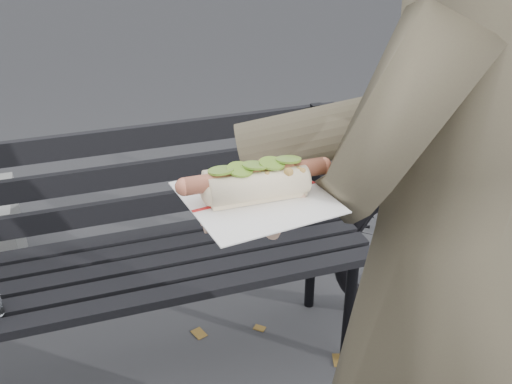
# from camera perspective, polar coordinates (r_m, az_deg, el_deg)

# --- Properties ---
(park_bench) EXTENTS (1.50, 0.44, 0.88)m
(park_bench) POSITION_cam_1_polar(r_m,az_deg,el_deg) (2.03, -11.17, -4.58)
(park_bench) COLOR black
(park_bench) RESTS_ON ground
(person) EXTENTS (0.81, 0.70, 1.88)m
(person) POSITION_cam_1_polar(r_m,az_deg,el_deg) (1.20, 16.95, -6.88)
(person) COLOR brown
(person) RESTS_ON ground
(held_hotdog) EXTENTS (0.63, 0.30, 0.20)m
(held_hotdog) POSITION_cam_1_polar(r_m,az_deg,el_deg) (0.94, 10.08, 5.26)
(held_hotdog) COLOR brown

